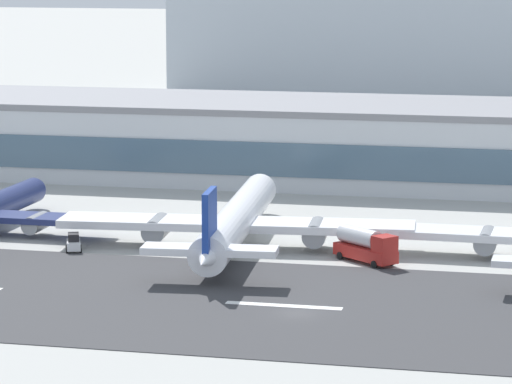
{
  "coord_description": "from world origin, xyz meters",
  "views": [
    {
      "loc": [
        26.45,
        -132.42,
        35.46
      ],
      "look_at": [
        -12.21,
        34.92,
        5.9
      ],
      "focal_mm": 98.84,
      "sensor_mm": 36.0,
      "label": 1
    }
  ],
  "objects_px": {
    "service_fuel_truck_0": "(366,245)",
    "service_baggage_tug_1": "(74,243)",
    "terminal_building": "(336,141)",
    "airliner_navy_tail_gate_1": "(235,223)",
    "distant_hotel_block": "(402,26)"
  },
  "relations": [
    {
      "from": "distant_hotel_block",
      "to": "service_baggage_tug_1",
      "type": "bearing_deg",
      "value": -94.41
    },
    {
      "from": "airliner_navy_tail_gate_1",
      "to": "service_fuel_truck_0",
      "type": "relative_size",
      "value": 6.02
    },
    {
      "from": "service_baggage_tug_1",
      "to": "airliner_navy_tail_gate_1",
      "type": "bearing_deg",
      "value": -95.42
    },
    {
      "from": "service_fuel_truck_0",
      "to": "service_baggage_tug_1",
      "type": "bearing_deg",
      "value": -137.1
    },
    {
      "from": "terminal_building",
      "to": "distant_hotel_block",
      "type": "xyz_separation_m",
      "value": [
        -6.47,
        132.8,
        11.03
      ]
    },
    {
      "from": "service_fuel_truck_0",
      "to": "distant_hotel_block",
      "type": "bearing_deg",
      "value": 135.93
    },
    {
      "from": "distant_hotel_block",
      "to": "airliner_navy_tail_gate_1",
      "type": "height_order",
      "value": "distant_hotel_block"
    },
    {
      "from": "service_fuel_truck_0",
      "to": "service_baggage_tug_1",
      "type": "xyz_separation_m",
      "value": [
        -34.86,
        -1.8,
        -0.98
      ]
    },
    {
      "from": "service_fuel_truck_0",
      "to": "service_baggage_tug_1",
      "type": "height_order",
      "value": "service_fuel_truck_0"
    },
    {
      "from": "distant_hotel_block",
      "to": "airliner_navy_tail_gate_1",
      "type": "xyz_separation_m",
      "value": [
        3.66,
        -187.18,
        -13.85
      ]
    },
    {
      "from": "distant_hotel_block",
      "to": "service_fuel_truck_0",
      "type": "relative_size",
      "value": 13.59
    },
    {
      "from": "terminal_building",
      "to": "airliner_navy_tail_gate_1",
      "type": "relative_size",
      "value": 4.29
    },
    {
      "from": "terminal_building",
      "to": "service_baggage_tug_1",
      "type": "height_order",
      "value": "terminal_building"
    },
    {
      "from": "terminal_building",
      "to": "airliner_navy_tail_gate_1",
      "type": "bearing_deg",
      "value": -92.97
    },
    {
      "from": "distant_hotel_block",
      "to": "service_fuel_truck_0",
      "type": "bearing_deg",
      "value": -84.0
    }
  ]
}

